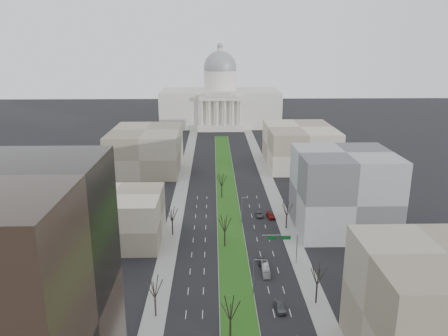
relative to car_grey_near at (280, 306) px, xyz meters
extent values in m
plane|color=black|center=(-8.97, 70.33, -0.85)|extent=(600.00, 600.00, 0.00)
cube|color=#999993|center=(-8.97, 69.33, -0.78)|extent=(8.00, 222.00, 0.15)
cube|color=#235215|center=(-8.97, 69.33, -0.68)|extent=(7.70, 221.70, 0.06)
cube|color=gray|center=(-26.47, 45.33, -0.78)|extent=(5.00, 330.00, 0.15)
cube|color=gray|center=(8.53, 45.33, -0.78)|extent=(5.00, 330.00, 0.15)
cube|color=beige|center=(-8.97, 220.33, 11.15)|extent=(80.00, 40.00, 24.00)
cube|color=beige|center=(-8.97, 197.33, 1.15)|extent=(30.00, 6.00, 4.00)
cube|color=beige|center=(-8.97, 197.33, 20.15)|extent=(28.00, 5.00, 2.50)
cube|color=beige|center=(-8.97, 197.33, 22.15)|extent=(20.00, 5.00, 1.80)
cube|color=beige|center=(-8.97, 197.33, 23.75)|extent=(12.00, 5.00, 1.60)
cylinder|color=beige|center=(-8.97, 220.33, 29.15)|extent=(22.00, 22.00, 14.00)
sphere|color=gray|center=(-8.97, 220.33, 38.15)|extent=(22.00, 22.00, 22.00)
cylinder|color=beige|center=(-8.97, 220.33, 49.15)|extent=(4.00, 4.00, 4.00)
sphere|color=gray|center=(-8.97, 220.33, 52.15)|extent=(4.00, 4.00, 4.00)
cylinder|color=beige|center=(-21.47, 197.33, 11.15)|extent=(2.00, 2.00, 16.00)
cylinder|color=beige|center=(-16.47, 197.33, 11.15)|extent=(2.00, 2.00, 16.00)
cylinder|color=beige|center=(-11.47, 197.33, 11.15)|extent=(2.00, 2.00, 16.00)
cylinder|color=beige|center=(-6.47, 197.33, 11.15)|extent=(2.00, 2.00, 16.00)
cylinder|color=beige|center=(-1.47, 197.33, 11.15)|extent=(2.00, 2.00, 16.00)
cylinder|color=beige|center=(3.53, 197.33, 11.15)|extent=(2.00, 2.00, 16.00)
cube|color=gray|center=(-41.97, 35.33, 6.15)|extent=(26.00, 22.00, 14.00)
cube|color=gray|center=(24.03, -17.67, 10.15)|extent=(26.00, 24.00, 22.00)
cube|color=#5C5E60|center=(25.03, 42.33, 11.15)|extent=(28.00, 26.00, 24.00)
cube|color=gray|center=(-43.97, 110.33, 8.15)|extent=(30.00, 40.00, 18.00)
cube|color=gray|center=(26.03, 115.33, 8.15)|extent=(30.00, 40.00, 18.00)
cylinder|color=black|center=(-26.17, -1.67, 1.31)|extent=(0.40, 0.40, 4.32)
cylinder|color=black|center=(-26.17, 38.33, 1.26)|extent=(0.40, 0.40, 4.22)
cylinder|color=black|center=(8.23, 2.33, 1.36)|extent=(0.40, 0.40, 4.42)
cylinder|color=black|center=(8.23, 42.33, 1.16)|extent=(0.40, 0.40, 4.03)
cylinder|color=black|center=(-10.97, -9.67, 1.31)|extent=(0.40, 0.40, 4.32)
cylinder|color=black|center=(-10.97, 30.33, 1.31)|extent=(0.40, 0.40, 4.32)
cylinder|color=black|center=(-10.97, 70.33, 1.31)|extent=(0.40, 0.40, 4.32)
cylinder|color=gray|center=(-5.27, 5.33, 3.65)|extent=(0.20, 0.20, 9.00)
cylinder|color=gray|center=(-4.37, 5.33, 8.25)|extent=(1.80, 0.12, 0.12)
cylinder|color=gray|center=(-5.27, 45.33, 3.65)|extent=(0.20, 0.20, 9.00)
cylinder|color=gray|center=(-4.37, 45.33, 8.25)|extent=(1.80, 0.12, 0.12)
cylinder|color=gray|center=(7.23, 20.33, 3.15)|extent=(0.24, 0.24, 8.00)
cylinder|color=gray|center=(2.73, 20.33, 7.15)|extent=(9.00, 0.18, 0.18)
cube|color=#0C591E|center=(4.23, 20.41, 6.35)|extent=(2.60, 0.08, 1.00)
cube|color=#0C591E|center=(0.73, 20.41, 6.35)|extent=(2.20, 0.08, 1.00)
imported|color=#4C5054|center=(0.00, 0.00, 0.00)|extent=(2.42, 5.15, 1.70)
imported|color=black|center=(-1.83, 20.62, -0.18)|extent=(1.60, 4.15, 1.35)
imported|color=maroon|center=(4.50, 51.01, -0.11)|extent=(2.75, 5.32, 1.47)
imported|color=#4F5057|center=(0.95, 52.39, -0.19)|extent=(2.55, 4.89, 1.31)
imported|color=silver|center=(-1.23, 15.81, 0.16)|extent=(1.86, 7.29, 2.02)
camera|label=1|loc=(-13.98, -80.73, 53.84)|focal=35.00mm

